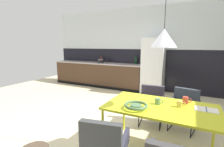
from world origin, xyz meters
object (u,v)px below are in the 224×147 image
Objects in this scene: armchair_head_of_table at (152,100)px; bottle_spice_small at (136,61)px; cooking_pot at (101,61)px; fruit_bowl at (136,106)px; bottle_vinegar_dark at (101,60)px; refrigerator_column at (153,66)px; armchair_near_window at (184,104)px; open_book at (206,110)px; dining_table at (161,109)px; mug_short_terracotta at (186,100)px; mug_wide_latte at (158,101)px; mug_tall_blue at (180,104)px; armchair_facing_counter at (104,143)px; pendant_lamp_over_table_near at (164,38)px.

armchair_head_of_table is 2.52× the size of bottle_spice_small.
cooking_pot is (-2.43, 2.11, 0.49)m from armchair_head_of_table.
cooking_pot is (-2.47, 3.25, 0.21)m from fruit_bowl.
bottle_spice_small reaches higher than bottle_vinegar_dark.
refrigerator_column reaches higher than bottle_spice_small.
fruit_bowl reaches higher than armchair_near_window.
dining_table is at bearing -167.43° from open_book.
mug_short_terracotta is 0.42m from mug_wide_latte.
bottle_spice_small reaches higher than mug_wide_latte.
mug_tall_blue is (0.54, 0.33, 0.00)m from fruit_bowl.
mug_short_terracotta is (0.77, 1.09, 0.27)m from armchair_facing_counter.
mug_tall_blue is 0.09× the size of pendant_lamp_over_table_near.
cooking_pot reaches higher than mug_tall_blue.
cooking_pot is at bearing 132.52° from dining_table.
open_book is at bearing 23.13° from fruit_bowl.
dining_table is at bearing 104.54° from armchair_head_of_table.
mug_wide_latte is at bearing 53.75° from armchair_facing_counter.
armchair_near_window is 0.73m from mug_short_terracotta.
mug_tall_blue is at bearing -45.52° from bottle_vinegar_dark.
bottle_spice_small is at bearing 122.95° from open_book.
pendant_lamp_over_table_near is at bearing 103.60° from armchair_head_of_table.
armchair_head_of_table is 1.73m from armchair_facing_counter.
mug_wide_latte is at bearing -174.57° from mug_tall_blue.
refrigerator_column is 3.33m from pendant_lamp_over_table_near.
refrigerator_column is 1.96m from cooking_pot.
mug_short_terracotta is at bearing 45.52° from pendant_lamp_over_table_near.
cooking_pot is at bearing -22.89° from armchair_near_window.
bottle_spice_small is 3.67m from pendant_lamp_over_table_near.
refrigerator_column is at bearing -83.45° from armchair_head_of_table.
mug_tall_blue is 4.19m from cooking_pot.
fruit_bowl is at bearing -156.87° from open_book.
armchair_head_of_table is at bearing 139.48° from open_book.
mug_short_terracotta is 1.08× the size of mug_tall_blue.
open_book is 1.31× the size of cooking_pot.
cooking_pot is (-2.70, 2.95, 0.21)m from mug_wide_latte.
armchair_facing_counter reaches higher than fruit_bowl.
pendant_lamp_over_table_near is at bearing -90.00° from dining_table.
dining_table is 5.02× the size of bottle_spice_small.
pendant_lamp_over_table_near is (0.46, 0.78, 1.17)m from armchair_facing_counter.
mug_wide_latte is 0.40× the size of bottle_spice_small.
fruit_bowl is at bearing -81.33° from refrigerator_column.
armchair_head_of_table is 2.74× the size of open_book.
mug_tall_blue is 0.39× the size of bottle_spice_small.
dining_table is 12.66× the size of mug_wide_latte.
armchair_near_window is 1.33m from fruit_bowl.
bottle_spice_small is (1.30, 0.25, 0.05)m from cooking_pot.
armchair_near_window is 2.53× the size of bottle_spice_small.
dining_table is at bearing -139.16° from mug_short_terracotta.
fruit_bowl is 1.06× the size of bottle_spice_small.
dining_table is 4.09m from cooking_pot.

